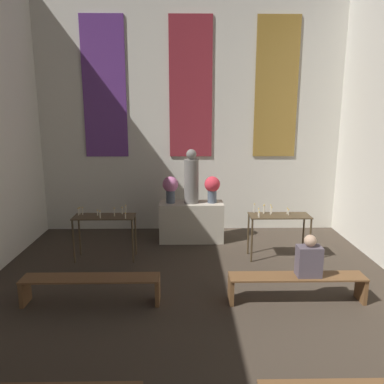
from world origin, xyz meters
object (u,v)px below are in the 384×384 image
at_px(candle_rack_left, 105,222).
at_px(pew_back_left, 91,284).
at_px(pew_back_right, 297,282).
at_px(flower_vase_left, 170,187).
at_px(altar, 191,222).
at_px(candle_rack_right, 279,221).
at_px(person_seated, 309,259).
at_px(flower_vase_right, 212,187).
at_px(statue, 191,179).

xyz_separation_m(candle_rack_left, pew_back_left, (0.14, -1.76, -0.44)).
bearing_deg(pew_back_right, flower_vase_left, 125.80).
bearing_deg(altar, pew_back_right, -60.87).
relative_size(candle_rack_right, person_seated, 1.82).
relative_size(altar, candle_rack_right, 1.19).
xyz_separation_m(altar, flower_vase_left, (-0.46, 0.00, 0.80)).
bearing_deg(altar, flower_vase_right, 0.00).
height_order(pew_back_left, person_seated, person_seated).
distance_m(statue, pew_back_left, 3.40).
bearing_deg(flower_vase_left, altar, 0.00).
bearing_deg(candle_rack_left, flower_vase_left, 40.05).
distance_m(statue, flower_vase_left, 0.50).
distance_m(flower_vase_left, candle_rack_left, 1.70).
relative_size(statue, flower_vase_right, 2.01).
distance_m(candle_rack_right, person_seated, 1.76).
relative_size(flower_vase_right, pew_back_left, 0.29).
xyz_separation_m(statue, candle_rack_right, (1.70, -1.05, -0.67)).
height_order(statue, flower_vase_right, statue).
xyz_separation_m(flower_vase_right, candle_rack_right, (1.24, -1.05, -0.49)).
distance_m(statue, candle_rack_left, 2.12).
height_order(statue, person_seated, statue).
bearing_deg(pew_back_right, person_seated, 0.00).
distance_m(altar, flower_vase_left, 0.92).
distance_m(pew_back_right, person_seated, 0.42).
relative_size(statue, person_seated, 1.83).
bearing_deg(statue, person_seated, -58.39).
xyz_separation_m(candle_rack_left, person_seated, (3.44, -1.76, -0.06)).
bearing_deg(pew_back_right, candle_rack_left, 151.76).
relative_size(altar, flower_vase_left, 2.40).
xyz_separation_m(statue, flower_vase_right, (0.46, 0.00, -0.18)).
bearing_deg(candle_rack_right, altar, 148.31).
bearing_deg(person_seated, candle_rack_left, 152.91).
height_order(candle_rack_right, pew_back_right, candle_rack_right).
xyz_separation_m(flower_vase_left, person_seated, (2.19, -2.81, -0.54)).
relative_size(flower_vase_right, person_seated, 0.91).
bearing_deg(pew_back_left, statue, 60.87).
height_order(candle_rack_right, person_seated, candle_rack_right).
bearing_deg(pew_back_right, flower_vase_right, 111.48).
bearing_deg(candle_rack_left, flower_vase_right, 25.83).
distance_m(flower_vase_left, pew_back_left, 3.16).
xyz_separation_m(altar, pew_back_left, (-1.57, -2.81, -0.13)).
relative_size(altar, person_seated, 2.18).
xyz_separation_m(statue, pew_back_left, (-1.57, -2.81, -1.11)).
xyz_separation_m(flower_vase_left, pew_back_left, (-1.11, -2.81, -0.93)).
bearing_deg(flower_vase_right, person_seated, -65.70).
distance_m(pew_back_left, person_seated, 3.32).
height_order(flower_vase_left, pew_back_right, flower_vase_left).
xyz_separation_m(candle_rack_left, candle_rack_right, (3.41, 0.00, 0.00)).
relative_size(statue, pew_back_right, 0.57).
xyz_separation_m(flower_vase_left, flower_vase_right, (0.92, 0.00, 0.00)).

